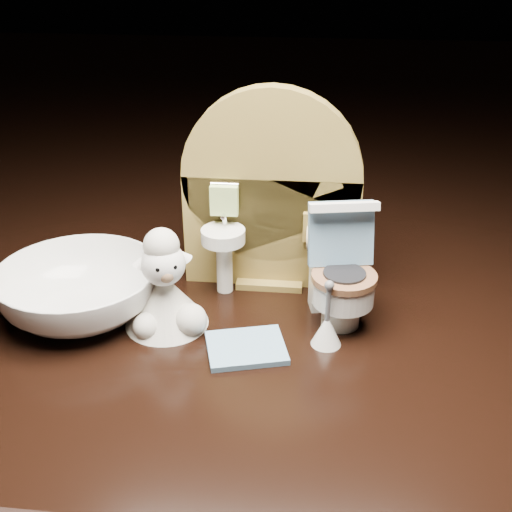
{
  "coord_description": "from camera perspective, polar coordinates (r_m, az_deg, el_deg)",
  "views": [
    {
      "loc": [
        0.04,
        -0.37,
        0.25
      ],
      "look_at": [
        -0.01,
        0.02,
        0.05
      ],
      "focal_mm": 45.0,
      "sensor_mm": 36.0,
      "label": 1
    }
  ],
  "objects": [
    {
      "name": "backdrop_panel",
      "position": [
        0.47,
        1.27,
        4.77
      ],
      "size": [
        0.13,
        0.05,
        0.15
      ],
      "color": "olive",
      "rests_on": "ground"
    },
    {
      "name": "toy_toilet",
      "position": [
        0.44,
        7.5,
        -1.95
      ],
      "size": [
        0.05,
        0.06,
        0.09
      ],
      "rotation": [
        0.0,
        0.0,
        0.2
      ],
      "color": "white",
      "rests_on": "ground"
    },
    {
      "name": "bath_mat",
      "position": [
        0.42,
        -0.88,
        -8.15
      ],
      "size": [
        0.06,
        0.05,
        0.0
      ],
      "primitive_type": "cube",
      "rotation": [
        0.0,
        0.0,
        0.27
      ],
      "color": "#6892B2",
      "rests_on": "ground"
    },
    {
      "name": "toilet_brush",
      "position": [
        0.42,
        6.31,
        -6.37
      ],
      "size": [
        0.02,
        0.02,
        0.05
      ],
      "color": "white",
      "rests_on": "ground"
    },
    {
      "name": "plush_lamb",
      "position": [
        0.44,
        -8.03,
        -3.26
      ],
      "size": [
        0.06,
        0.06,
        0.07
      ],
      "rotation": [
        0.0,
        0.0,
        0.41
      ],
      "color": "beige",
      "rests_on": "ground"
    },
    {
      "name": "ceramic_bowl",
      "position": [
        0.47,
        -15.39,
        -3.05
      ],
      "size": [
        0.15,
        0.15,
        0.04
      ],
      "primitive_type": "imported",
      "rotation": [
        0.0,
        0.0,
        -0.42
      ],
      "color": "white",
      "rests_on": "ground"
    }
  ]
}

